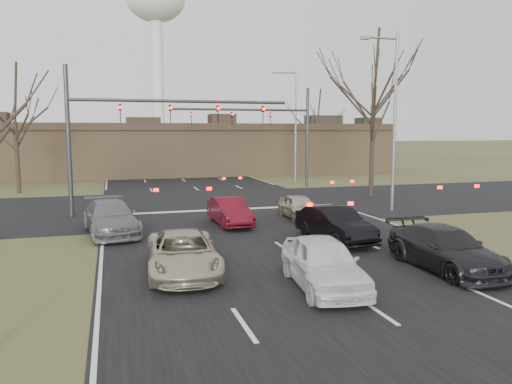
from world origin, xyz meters
TOP-DOWN VIEW (x-y plane):
  - ground at (0.00, 0.00)m, footprint 360.00×360.00m
  - road_main at (0.00, 60.00)m, footprint 14.00×300.00m
  - road_cross at (0.00, 15.00)m, footprint 200.00×14.00m
  - building at (2.00, 38.00)m, footprint 42.40×10.40m
  - water_tower at (6.00, 120.00)m, footprint 15.00×15.00m
  - mast_arm_near at (-5.23, 13.00)m, footprint 12.12×0.24m
  - mast_arm_far at (6.18, 23.00)m, footprint 11.12×0.24m
  - streetlight_right_near at (8.82, 10.00)m, footprint 2.34×0.25m
  - streetlight_right_far at (9.32, 27.00)m, footprint 2.34×0.25m
  - tree_right_near at (11.00, 16.00)m, footprint 6.90×6.90m
  - tree_left_far at (-13.00, 25.00)m, footprint 5.70×5.70m
  - tree_right_far at (15.00, 35.00)m, footprint 5.40×5.40m
  - car_silver_suv at (-4.26, 0.73)m, footprint 2.54×4.96m
  - car_white_sedan at (-0.52, -1.87)m, footprint 2.24×4.59m
  - car_black_hatch at (2.46, 3.70)m, footprint 1.99×4.53m
  - car_charcoal_sedan at (4.15, -1.23)m, footprint 1.98×4.88m
  - car_grey_ahead at (-6.50, 7.84)m, footprint 2.75×5.36m
  - car_red_ahead at (-0.90, 8.47)m, footprint 1.58×4.09m
  - car_silver_ahead at (3.00, 9.20)m, footprint 1.61×3.73m

SIDE VIEW (x-z plane):
  - ground at x=0.00m, z-range 0.00..0.00m
  - road_main at x=0.00m, z-range 0.00..0.02m
  - road_cross at x=0.00m, z-range 0.00..0.03m
  - car_silver_ahead at x=3.00m, z-range 0.00..1.25m
  - car_red_ahead at x=-0.90m, z-range 0.00..1.33m
  - car_silver_suv at x=-4.26m, z-range 0.00..1.34m
  - car_charcoal_sedan at x=4.15m, z-range 0.00..1.41m
  - car_black_hatch at x=2.46m, z-range 0.00..1.45m
  - car_grey_ahead at x=-6.50m, z-range 0.00..1.49m
  - car_white_sedan at x=-0.52m, z-range 0.00..1.51m
  - building at x=2.00m, z-range 0.02..5.32m
  - mast_arm_far at x=6.18m, z-range 1.02..9.02m
  - mast_arm_near at x=-5.23m, z-range 1.07..9.07m
  - streetlight_right_near at x=8.82m, z-range 0.59..10.59m
  - streetlight_right_far at x=9.32m, z-range 0.59..10.59m
  - tree_right_far at x=15.00m, z-range 2.46..11.46m
  - tree_left_far at x=-13.00m, z-range 2.59..12.09m
  - tree_right_near at x=11.00m, z-range 3.15..14.65m
  - water_tower at x=6.00m, z-range 13.22..57.72m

